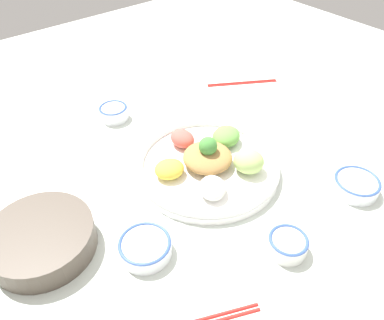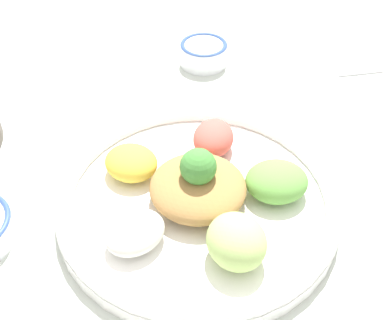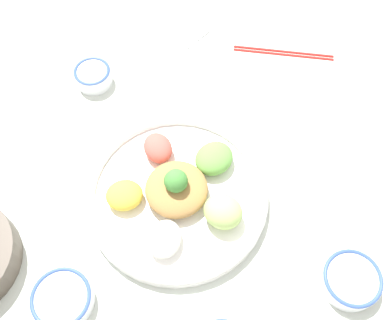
# 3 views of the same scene
# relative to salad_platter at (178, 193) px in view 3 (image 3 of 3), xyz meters

# --- Properties ---
(ground_plane) EXTENTS (2.40, 2.40, 0.00)m
(ground_plane) POSITION_rel_salad_platter_xyz_m (-0.04, 0.00, -0.02)
(ground_plane) COLOR silver
(salad_platter) EXTENTS (0.37, 0.37, 0.10)m
(salad_platter) POSITION_rel_salad_platter_xyz_m (0.00, 0.00, 0.00)
(salad_platter) COLOR white
(salad_platter) RESTS_ON ground_plane
(sauce_bowl_red) EXTENTS (0.11, 0.11, 0.04)m
(sauce_bowl_red) POSITION_rel_salad_platter_xyz_m (-0.11, 0.27, -0.00)
(sauce_bowl_red) COLOR white
(sauce_bowl_red) RESTS_ON ground_plane
(sauce_bowl_dark) EXTENTS (0.11, 0.11, 0.04)m
(sauce_bowl_dark) POSITION_rel_salad_platter_xyz_m (-0.28, -0.23, -0.00)
(sauce_bowl_dark) COLOR white
(sauce_bowl_dark) RESTS_ON ground_plane
(rice_bowl_plain) EXTENTS (0.08, 0.08, 0.04)m
(rice_bowl_plain) POSITION_rel_salad_platter_xyz_m (0.36, 0.07, -0.00)
(rice_bowl_plain) COLOR white
(rice_bowl_plain) RESTS_ON ground_plane
(chopsticks_pair_far) EXTENTS (0.14, 0.22, 0.01)m
(chopsticks_pair_far) POSITION_rel_salad_platter_xyz_m (0.26, -0.39, -0.02)
(chopsticks_pair_far) COLOR red
(chopsticks_pair_far) RESTS_ON ground_plane
(serving_spoon_main) EXTENTS (0.07, 0.12, 0.01)m
(serving_spoon_main) POSITION_rel_salad_platter_xyz_m (0.37, -0.18, -0.02)
(serving_spoon_main) COLOR silver
(serving_spoon_main) RESTS_ON ground_plane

